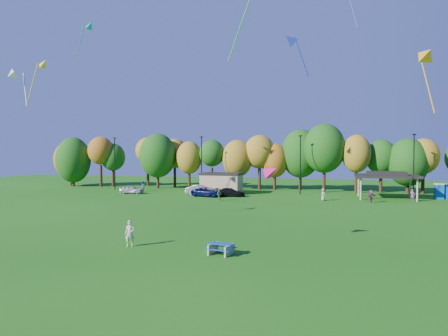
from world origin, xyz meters
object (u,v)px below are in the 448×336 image
(kite_flyer, at_px, (130,233))
(car_a, at_px, (131,190))
(picnic_table, at_px, (221,248))
(car_d, at_px, (230,192))
(car_b, at_px, (201,190))
(car_c, at_px, (208,192))

(kite_flyer, xyz_separation_m, car_a, (-17.42, 32.35, -0.25))
(picnic_table, xyz_separation_m, kite_flyer, (-6.46, 0.40, 0.48))
(kite_flyer, bearing_deg, car_a, 98.43)
(car_a, bearing_deg, car_d, -95.08)
(picnic_table, distance_m, car_d, 33.51)
(car_b, relative_size, car_c, 0.95)
(kite_flyer, bearing_deg, car_b, 80.75)
(picnic_table, relative_size, car_c, 0.37)
(kite_flyer, height_order, car_a, kite_flyer)
(kite_flyer, relative_size, car_b, 0.38)
(car_c, bearing_deg, car_a, 97.82)
(car_d, bearing_deg, picnic_table, -173.56)
(picnic_table, xyz_separation_m, car_d, (-7.80, 32.59, 0.23))
(car_a, relative_size, car_c, 0.77)
(kite_flyer, height_order, car_d, kite_flyer)
(car_a, distance_m, car_c, 12.94)
(picnic_table, height_order, car_c, car_c)
(car_b, bearing_deg, car_c, -147.51)
(kite_flyer, relative_size, car_d, 0.41)
(picnic_table, xyz_separation_m, car_a, (-23.87, 32.75, 0.23))
(car_a, height_order, car_b, car_b)
(car_c, bearing_deg, kite_flyer, -159.52)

